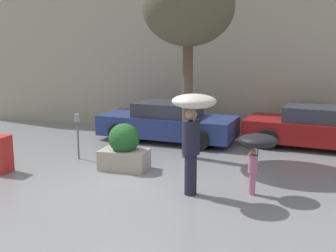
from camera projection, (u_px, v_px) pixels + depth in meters
The scene contains 9 objects.
ground_plane at pixel (127, 185), 9.25m from camera, with size 40.00×40.00×0.00m, color slate.
building_facade at pixel (192, 46), 14.82m from camera, with size 18.00×0.30×6.00m.
planter_box at pixel (124, 149), 10.33m from camera, with size 1.17×0.75×1.15m.
person_adult at pixel (193, 122), 8.30m from camera, with size 0.87×0.87×2.10m.
person_child at pixel (257, 145), 8.47m from camera, with size 0.78×0.78×1.27m.
parked_car_near at pixel (168, 123), 13.45m from camera, with size 4.47×2.29×1.24m.
parked_car_far at pixel (317, 128), 12.55m from camera, with size 4.35×2.39×1.24m.
street_tree at pixel (188, 8), 10.80m from camera, with size 2.40×2.40×5.02m.
parking_meter at pixel (78, 127), 11.18m from camera, with size 0.14×0.14×1.23m.
Camera 1 is at (3.24, -8.27, 3.04)m, focal length 45.00 mm.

